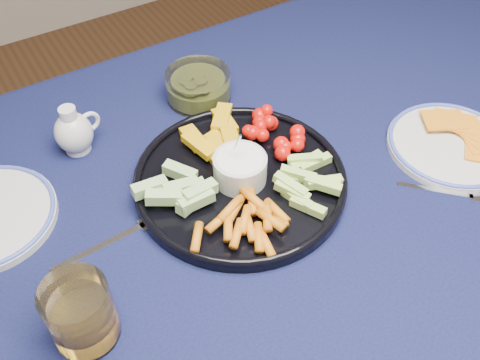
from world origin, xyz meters
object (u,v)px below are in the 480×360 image
cheese_plate (451,143)px  dining_table (296,233)px  pickle_bowl (198,87)px  crudite_platter (239,177)px  juice_tumbler (82,316)px  creamer_pitcher (74,132)px

cheese_plate → dining_table: bearing=172.0°
pickle_bowl → crudite_platter: bearing=-103.3°
dining_table → juice_tumbler: 0.40m
dining_table → creamer_pitcher: 0.42m
creamer_pitcher → pickle_bowl: (0.25, 0.01, -0.01)m
crudite_platter → cheese_plate: bearing=-18.4°
dining_table → cheese_plate: bearing=-8.0°
pickle_bowl → cheese_plate: pickle_bowl is taller
crudite_platter → creamer_pitcher: crudite_platter is taller
creamer_pitcher → pickle_bowl: creamer_pitcher is taller
dining_table → crudite_platter: crudite_platter is taller
crudite_platter → pickle_bowl: crudite_platter is taller
cheese_plate → juice_tumbler: bearing=179.9°
crudite_platter → juice_tumbler: crudite_platter is taller
crudite_platter → cheese_plate: 0.39m
creamer_pitcher → juice_tumbler: size_ratio=0.91×
dining_table → pickle_bowl: size_ratio=13.42×
crudite_platter → dining_table: bearing=-49.3°
dining_table → juice_tumbler: juice_tumbler is taller
dining_table → juice_tumbler: (-0.38, -0.04, 0.13)m
crudite_platter → pickle_bowl: bearing=76.7°
pickle_bowl → juice_tumbler: size_ratio=1.23×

